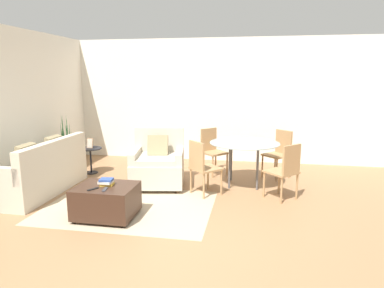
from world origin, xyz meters
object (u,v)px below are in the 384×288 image
(dining_chair_near_left, at_px, (202,164))
(dining_chair_near_right, at_px, (286,168))
(side_table, at_px, (91,155))
(dining_chair_far_right, at_px, (280,150))
(couch, at_px, (37,175))
(ottoman, at_px, (106,200))
(tv_remote_secondary, at_px, (105,189))
(potted_plant, at_px, (68,159))
(armchair, at_px, (158,165))
(tv_remote_primary, at_px, (93,189))
(dining_chair_far_left, at_px, (212,148))
(book_stack, at_px, (106,182))
(dining_table, at_px, (244,147))
(picture_frame, at_px, (90,143))

(dining_chair_near_left, relative_size, dining_chair_near_right, 1.00)
(side_table, xyz_separation_m, dining_chair_near_right, (3.70, -0.89, 0.15))
(side_table, relative_size, dining_chair_far_right, 0.57)
(side_table, height_order, dining_chair_near_left, dining_chair_near_left)
(couch, relative_size, ottoman, 2.33)
(tv_remote_secondary, height_order, potted_plant, potted_plant)
(dining_chair_near_right, bearing_deg, armchair, 170.76)
(tv_remote_primary, relative_size, dining_chair_far_left, 0.18)
(potted_plant, relative_size, dining_chair_far_left, 1.33)
(dining_chair_near_right, relative_size, dining_chair_far_left, 1.00)
(book_stack, bearing_deg, tv_remote_secondary, -72.40)
(tv_remote_primary, distance_m, side_table, 2.47)
(dining_chair_near_right, bearing_deg, couch, -174.93)
(ottoman, bearing_deg, tv_remote_secondary, -68.82)
(couch, xyz_separation_m, armchair, (1.88, 0.71, 0.08))
(couch, relative_size, tv_remote_secondary, 10.68)
(side_table, height_order, dining_chair_far_right, dining_chair_far_right)
(book_stack, xyz_separation_m, dining_chair_far_left, (1.14, 2.43, 0.02))
(couch, distance_m, dining_chair_near_right, 4.05)
(couch, bearing_deg, armchair, 20.65)
(dining_table, xyz_separation_m, dining_chair_near_left, (-0.66, -0.66, -0.18))
(book_stack, height_order, dining_chair_far_right, dining_chair_far_right)
(dining_table, distance_m, dining_chair_far_left, 0.95)
(tv_remote_primary, xyz_separation_m, dining_chair_far_right, (2.57, 2.62, 0.06))
(dining_chair_far_left, bearing_deg, picture_frame, -169.75)
(tv_remote_primary, distance_m, tv_remote_secondary, 0.16)
(tv_remote_secondary, relative_size, potted_plant, 0.14)
(potted_plant, distance_m, dining_chair_near_right, 4.35)
(armchair, xyz_separation_m, dining_chair_near_right, (2.15, -0.35, 0.14))
(armchair, bearing_deg, dining_table, 11.65)
(picture_frame, distance_m, dining_chair_far_left, 2.42)
(tv_remote_secondary, relative_size, dining_chair_far_right, 0.19)
(potted_plant, bearing_deg, dining_chair_near_right, -12.56)
(dining_table, distance_m, dining_chair_near_right, 0.95)
(couch, distance_m, book_stack, 1.75)
(potted_plant, height_order, dining_chair_far_right, potted_plant)
(dining_table, relative_size, dining_chair_far_right, 1.36)
(armchair, height_order, book_stack, armchair)
(dining_chair_far_right, bearing_deg, side_table, -173.35)
(dining_table, bearing_deg, armchair, -168.35)
(picture_frame, relative_size, dining_chair_near_left, 0.22)
(picture_frame, relative_size, dining_chair_far_left, 0.22)
(dining_chair_near_right, bearing_deg, dining_table, 135.00)
(armchair, relative_size, dining_table, 0.84)
(potted_plant, height_order, dining_chair_near_right, potted_plant)
(book_stack, xyz_separation_m, side_table, (-1.24, 2.00, -0.14))
(dining_chair_far_left, bearing_deg, couch, -148.33)
(tv_remote_primary, height_order, dining_table, dining_table)
(ottoman, bearing_deg, dining_chair_near_right, 24.82)
(potted_plant, relative_size, picture_frame, 6.08)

